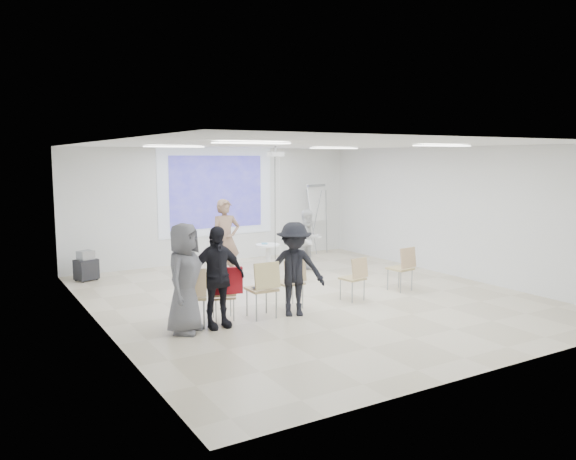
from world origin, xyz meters
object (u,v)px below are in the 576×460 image
chair_center (292,279)px  av_cart (86,267)px  chair_far_left (192,292)px  flipchart_easel (317,203)px  player_right (309,237)px  chair_right_inner (355,275)px  chair_left_inner (264,285)px  audience_left (216,270)px  player_left (226,235)px  pedestal_table (268,257)px  audience_mid (294,263)px  laptop (261,287)px  chair_left_mid (224,293)px  audience_outer (184,272)px  chair_right_far (403,265)px

chair_center → av_cart: size_ratio=1.38×
chair_far_left → flipchart_easel: size_ratio=0.50×
player_right → chair_right_inner: size_ratio=1.94×
chair_left_inner → audience_left: (-0.89, -0.05, 0.36)m
chair_far_left → audience_left: (0.36, -0.17, 0.37)m
chair_left_inner → player_left: bearing=78.9°
player_left → chair_right_inner: size_ratio=2.43×
chair_center → pedestal_table: bearing=69.5°
chair_far_left → audience_mid: (1.81, -0.21, 0.34)m
player_left → chair_left_inner: bearing=-97.9°
flipchart_easel → laptop: bearing=-149.7°
laptop → flipchart_easel: size_ratio=0.18×
player_right → chair_left_mid: (-3.52, -2.84, -0.36)m
av_cart → audience_left: bearing=-98.0°
audience_left → audience_outer: size_ratio=0.98×
audience_outer → chair_left_inner: bearing=-44.2°
chair_left_mid → audience_mid: bearing=-0.8°
pedestal_table → audience_outer: (-3.31, -3.33, 0.58)m
player_right → chair_center: player_right is taller
player_right → flipchart_easel: 2.34m
flipchart_easel → av_cart: size_ratio=2.96×
player_left → audience_left: 3.53m
player_right → audience_outer: audience_outer is taller
player_left → audience_mid: (-0.15, -3.20, -0.11)m
chair_left_inner → flipchart_easel: flipchart_easel is taller
player_left → chair_center: (0.04, -2.80, -0.49)m
chair_right_inner → chair_right_far: (1.34, 0.13, 0.04)m
player_left → flipchart_easel: bearing=30.4°
chair_left_mid → audience_left: size_ratio=0.42×
pedestal_table → chair_left_inner: size_ratio=0.76×
chair_right_inner → player_right: bearing=66.1°
player_right → player_left: bearing=176.4°
audience_left → audience_mid: 1.45m
chair_right_far → audience_mid: audience_mid is taller
chair_center → chair_right_inner: (1.33, -0.15, -0.05)m
player_left → audience_left: bearing=-111.9°
chair_right_far → audience_outer: audience_outer is taller
player_left → chair_right_inner: 3.30m
chair_far_left → av_cart: size_ratio=1.48×
player_right → laptop: bearing=-137.0°
chair_left_mid → chair_right_inner: size_ratio=0.93×
chair_left_mid → chair_right_inner: chair_right_inner is taller
flipchart_easel → av_cart: flipchart_easel is taller
chair_right_far → chair_right_inner: bearing=178.5°
laptop → av_cart: (-2.02, 4.59, -0.23)m
chair_far_left → audience_outer: size_ratio=0.51×
audience_left → chair_right_inner: bearing=4.1°
player_right → chair_right_far: 2.85m
player_left → player_right: (2.19, -0.03, -0.21)m
chair_right_far → pedestal_table: bearing=110.1°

